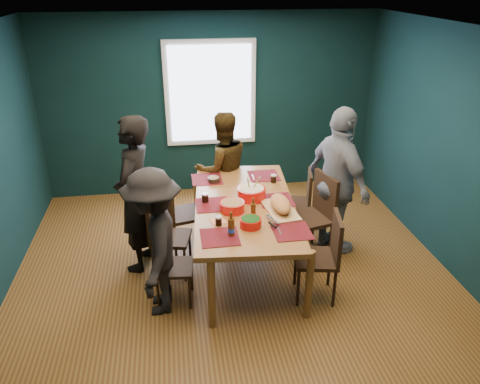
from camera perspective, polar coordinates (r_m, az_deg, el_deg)
The scene contains 26 objects.
room at distance 5.04m, azimuth -1.20°, elevation 4.24°, with size 5.01×5.01×2.71m.
dining_table at distance 5.28m, azimuth 0.56°, elevation -2.06°, with size 1.29×2.28×0.83m.
chair_left_far at distance 5.74m, azimuth -7.63°, elevation -1.99°, with size 0.53×0.53×0.98m.
chair_left_mid at distance 5.35m, azimuth -9.42°, elevation -4.70°, with size 0.50×0.50×0.93m.
chair_left_near at distance 4.91m, azimuth -9.02°, elevation -8.31°, with size 0.42×0.42×0.84m.
chair_right_far at distance 6.15m, azimuth 7.49°, elevation -0.68°, with size 0.48×0.48×0.88m.
chair_right_mid at distance 5.66m, azimuth 9.30°, elevation -2.14°, with size 0.57×0.57×1.04m.
chair_right_near at distance 4.96m, azimuth 10.35°, elevation -7.10°, with size 0.51×0.51×0.96m.
person_far_left at distance 5.37m, azimuth -12.68°, elevation -0.35°, with size 0.67×0.44×1.83m, color black.
person_back at distance 6.27m, azimuth -2.13°, elevation 2.78°, with size 0.76×0.60×1.57m, color black.
person_right at distance 5.66m, azimuth 11.87°, elevation 1.10°, with size 1.07×0.45×1.83m, color silver.
person_near_left at distance 4.67m, azimuth -10.36°, elevation -6.17°, with size 1.00×0.57×1.55m, color black.
bowl_salad at distance 5.04m, azimuth -0.97°, elevation -1.73°, with size 0.27×0.27×0.11m.
bowl_dumpling at distance 5.31m, azimuth 1.41°, elevation -0.09°, with size 0.32×0.32×0.30m.
bowl_herbs at distance 4.74m, azimuth 1.30°, elevation -3.70°, with size 0.22×0.22×0.10m.
cutting_board at distance 5.05m, azimuth 4.94°, elevation -1.62°, with size 0.37×0.71×0.15m.
small_bowl at distance 5.76m, azimuth -3.21°, elevation 1.55°, with size 0.15×0.15×0.06m.
beer_bottle_a at distance 4.57m, azimuth -1.07°, elevation -4.31°, with size 0.07×0.07×0.26m.
beer_bottle_b at distance 4.92m, azimuth 1.63°, elevation -2.16°, with size 0.05×0.05×0.21m.
cola_glass_a at distance 4.77m, azimuth -2.63°, elevation -3.48°, with size 0.07×0.07×0.10m.
cola_glass_b at distance 4.97m, azimuth 5.48°, elevation -2.26°, with size 0.08×0.08×0.11m.
cola_glass_c at distance 5.75m, azimuth 4.11°, elevation 1.68°, with size 0.07×0.07×0.10m.
cola_glass_d at distance 5.25m, azimuth -4.28°, elevation -0.66°, with size 0.08×0.08×0.11m.
napkin_a at distance 5.32m, azimuth 4.28°, elevation -0.95°, with size 0.15×0.15×0.00m, color #DF785D.
napkin_b at distance 4.87m, azimuth -2.67°, elevation -3.55°, with size 0.15×0.15×0.00m, color #DF785D.
napkin_c at distance 4.73m, azimuth 5.91°, elevation -4.60°, with size 0.15×0.15×0.00m, color #DF785D.
Camera 1 is at (-0.61, -4.40, 3.18)m, focal length 35.00 mm.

